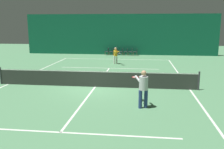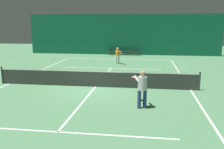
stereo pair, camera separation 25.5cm
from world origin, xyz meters
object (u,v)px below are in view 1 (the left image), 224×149
player_near (143,86)px  tennis_net (95,78)px  player_far (116,54)px  courtside_chair_3 (122,51)px  courtside_chair_5 (131,51)px  courtside_chair_4 (126,51)px  courtside_chair_6 (136,51)px  courtside_chair_0 (107,51)px  courtside_chair_1 (112,51)px  courtside_chair_2 (117,51)px

player_near → tennis_net: bearing=16.6°
player_far → courtside_chair_3: 6.67m
courtside_chair_3 → courtside_chair_5: bearing=90.0°
courtside_chair_4 → courtside_chair_3: bearing=-90.0°
courtside_chair_6 → courtside_chair_3: bearing=-90.0°
courtside_chair_0 → courtside_chair_6: (3.42, 0.00, 0.00)m
courtside_chair_3 → player_near: bearing=7.7°
player_far → courtside_chair_1: size_ratio=1.83×
player_far → courtside_chair_5: (1.13, 6.66, -0.41)m
player_near → courtside_chair_2: 19.11m
courtside_chair_1 → courtside_chair_3: same height
courtside_chair_2 → courtside_chair_6: same height
player_far → courtside_chair_2: (-0.58, 6.66, -0.41)m
courtside_chair_1 → player_near: bearing=11.0°
courtside_chair_1 → player_far: bearing=9.8°
courtside_chair_2 → courtside_chair_3: (0.57, 0.00, 0.00)m
tennis_net → player_far: player_far is taller
player_near → courtside_chair_5: 18.91m
courtside_chair_0 → courtside_chair_6: size_ratio=1.00×
courtside_chair_3 → courtside_chair_6: same height
player_far → courtside_chair_1: 6.77m
tennis_net → courtside_chair_2: 15.43m
player_far → courtside_chair_0: player_far is taller
courtside_chair_1 → courtside_chair_6: same height
courtside_chair_1 → courtside_chair_5: size_ratio=1.00×
tennis_net → courtside_chair_0: 15.49m
courtside_chair_0 → courtside_chair_3: 1.71m
courtside_chair_0 → tennis_net: bearing=5.3°
courtside_chair_0 → courtside_chair_5: (2.85, 0.00, 0.00)m
tennis_net → courtside_chair_1: tennis_net is taller
tennis_net → courtside_chair_5: size_ratio=14.29×
courtside_chair_3 → courtside_chair_5: 1.14m
player_near → courtside_chair_4: 18.96m
courtside_chair_3 → courtside_chair_4: same height
courtside_chair_4 → courtside_chair_5: 0.57m
tennis_net → courtside_chair_5: bearing=84.7°
tennis_net → courtside_chair_6: bearing=82.6°
tennis_net → courtside_chair_2: (-0.29, 15.42, -0.03)m
player_far → courtside_chair_2: bearing=156.2°
player_near → courtside_chair_2: (-3.11, 18.85, -0.51)m
player_far → courtside_chair_4: (0.56, 6.66, -0.41)m
courtside_chair_1 → courtside_chair_2: size_ratio=1.00×
player_near → courtside_chair_5: size_ratio=2.03×
courtside_chair_1 → courtside_chair_6: size_ratio=1.00×
courtside_chair_2 → courtside_chair_3: same height
player_far → courtside_chair_6: (1.70, 6.66, -0.41)m
player_near → player_far: bearing=-11.1°
player_far → courtside_chair_5: bearing=141.5°
courtside_chair_6 → courtside_chair_0: bearing=-90.0°
courtside_chair_3 → tennis_net: bearing=-1.0°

